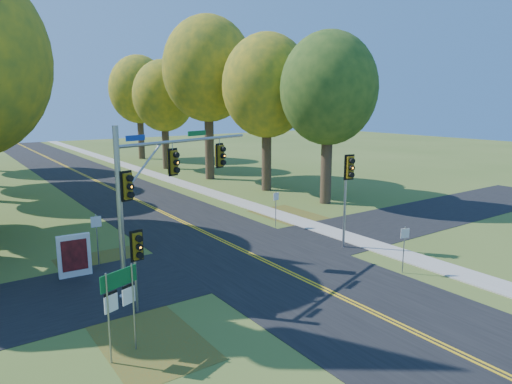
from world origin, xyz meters
TOP-DOWN VIEW (x-y plane):
  - ground at (0.00, 0.00)m, footprint 160.00×160.00m
  - road_main at (0.00, 0.00)m, footprint 8.00×160.00m
  - road_cross at (0.00, 2.00)m, footprint 60.00×6.00m
  - centerline_left at (-0.10, 0.00)m, footprint 0.10×160.00m
  - centerline_right at (0.10, 0.00)m, footprint 0.10×160.00m
  - sidewalk_east at (6.20, 0.00)m, footprint 1.60×160.00m
  - leaf_patch_w_near at (-6.50, 4.00)m, footprint 4.00×6.00m
  - leaf_patch_e at (6.80, 6.00)m, footprint 3.50×8.00m
  - leaf_patch_w_far at (-7.50, -3.00)m, footprint 3.00×5.00m
  - tree_e_a at (11.57, 8.77)m, footprint 7.20×7.20m
  - tree_e_b at (10.97, 15.58)m, footprint 7.60×7.60m
  - tree_e_c at (9.88, 23.69)m, footprint 8.80×8.80m
  - tree_e_d at (9.26, 32.87)m, footprint 7.00×7.00m
  - tree_e_e at (10.47, 43.58)m, footprint 7.80×7.80m
  - traffic_mast at (-5.39, 0.73)m, footprint 7.16×2.71m
  - east_signal_pole at (4.69, -0.01)m, footprint 0.57×0.67m
  - ped_signal_pole at (-7.05, -1.06)m, footprint 0.50×0.58m
  - route_sign_cluster at (-8.51, -3.48)m, footprint 1.24×0.51m
  - info_kiosk at (-8.05, 4.07)m, footprint 1.40×0.32m
  - reg_sign_e_north at (4.20, 5.43)m, footprint 0.43×0.09m
  - reg_sign_e_south at (4.20, -4.01)m, footprint 0.40×0.18m
  - reg_sign_w at (-6.78, 4.90)m, footprint 0.47×0.10m

SIDE VIEW (x-z plane):
  - ground at x=0.00m, z-range 0.00..0.00m
  - leaf_patch_w_near at x=-6.50m, z-range 0.00..0.01m
  - leaf_patch_e at x=6.80m, z-range 0.00..0.01m
  - leaf_patch_w_far at x=-7.50m, z-range 0.00..0.01m
  - road_cross at x=0.00m, z-range 0.00..0.02m
  - road_main at x=0.00m, z-range 0.00..0.02m
  - centerline_left at x=-0.10m, z-range 0.02..0.03m
  - centerline_right at x=0.10m, z-range 0.02..0.03m
  - sidewalk_east at x=6.20m, z-range 0.00..0.06m
  - info_kiosk at x=-8.05m, z-range 0.00..1.92m
  - reg_sign_e_south at x=4.20m, z-range 0.40..2.57m
  - reg_sign_e_north at x=4.20m, z-range 0.41..2.66m
  - reg_sign_w at x=-6.78m, z-range 0.46..2.93m
  - route_sign_cluster at x=-8.51m, z-range 0.58..3.40m
  - ped_signal_pole at x=-7.05m, z-range 0.77..3.95m
  - east_signal_pole at x=4.69m, z-range 1.29..6.29m
  - traffic_mast at x=-5.39m, z-range 0.97..7.77m
  - tree_e_d at x=9.26m, z-range 2.08..14.40m
  - tree_e_a at x=11.57m, z-range 2.16..14.90m
  - tree_e_b at x=10.97m, z-range 2.23..15.56m
  - tree_e_e at x=10.47m, z-range 2.32..16.06m
  - tree_e_c at x=9.88m, z-range 2.77..18.56m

